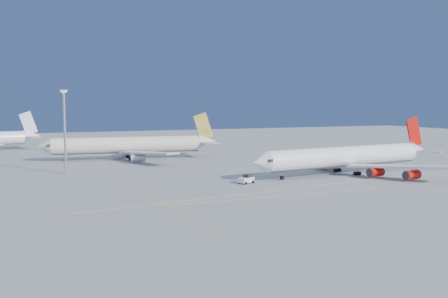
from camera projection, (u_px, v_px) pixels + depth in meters
ground at (305, 182)px, 124.70m from camera, size 500.00×500.00×0.00m
taxiway_lines at (241, 182)px, 124.64m from camera, size 118.86×140.00×0.02m
airliner_virgin at (349, 157)px, 139.97m from camera, size 64.04×57.16×15.80m
airliner_etihad at (132, 145)px, 176.65m from camera, size 63.08×57.93×16.46m
pushback_tug at (246, 179)px, 122.67m from camera, size 4.45×3.65×2.24m
light_mast at (65, 124)px, 138.66m from camera, size 2.03×2.03×23.47m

